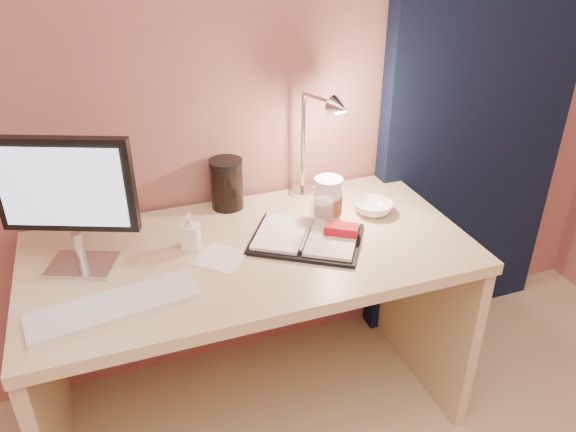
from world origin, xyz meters
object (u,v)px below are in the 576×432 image
object	(u,v)px
monitor	(67,193)
desk_lamp	(302,139)
coffee_cup	(328,201)
dark_jar	(227,186)
desk	(246,292)
clear_cup	(321,219)
planner	(309,237)
lotion_bottle	(190,231)
bowl	(373,208)
keyboard	(114,306)

from	to	relation	value
monitor	desk_lamp	size ratio (longest dim) A/B	1.02
coffee_cup	dark_jar	size ratio (longest dim) A/B	0.97
desk	clear_cup	size ratio (longest dim) A/B	10.67
planner	monitor	bearing A→B (deg)	-154.88
clear_cup	lotion_bottle	xyz separation A→B (m)	(-0.41, 0.07, -0.01)
bowl	desk_lamp	bearing A→B (deg)	148.46
coffee_cup	clear_cup	bearing A→B (deg)	-124.44
lotion_bottle	dark_jar	bearing A→B (deg)	52.15
keyboard	desk_lamp	bearing A→B (deg)	20.78
coffee_cup	lotion_bottle	xyz separation A→B (m)	(-0.48, -0.02, -0.01)
monitor	dark_jar	xyz separation A→B (m)	(0.51, 0.23, -0.17)
desk	lotion_bottle	world-z (taller)	lotion_bottle
lotion_bottle	dark_jar	world-z (taller)	dark_jar
desk	monitor	xyz separation A→B (m)	(-0.50, -0.01, 0.48)
desk	monitor	world-z (taller)	monitor
desk	bowl	bearing A→B (deg)	-0.20
keyboard	clear_cup	xyz separation A→B (m)	(0.67, 0.16, 0.06)
keyboard	clear_cup	distance (m)	0.69
planner	clear_cup	world-z (taller)	clear_cup
planner	dark_jar	distance (m)	0.38
monitor	desk_lamp	bearing A→B (deg)	32.62
clear_cup	lotion_bottle	size ratio (longest dim) A/B	1.09
clear_cup	coffee_cup	bearing A→B (deg)	55.56
dark_jar	desk_lamp	size ratio (longest dim) A/B	0.39
keyboard	bowl	size ratio (longest dim) A/B	3.30
desk	coffee_cup	distance (m)	0.42
desk_lamp	lotion_bottle	bearing A→B (deg)	175.66
desk	coffee_cup	xyz separation A→B (m)	(0.30, 0.01, 0.30)
keyboard	coffee_cup	distance (m)	0.78
dark_jar	desk_lamp	world-z (taller)	desk_lamp
planner	desk_lamp	size ratio (longest dim) A/B	1.05
monitor	dark_jar	world-z (taller)	monitor
bowl	desk_lamp	world-z (taller)	desk_lamp
monitor	desk_lamp	xyz separation A→B (m)	(0.76, 0.14, 0.01)
monitor	dark_jar	distance (m)	0.58
keyboard	bowl	xyz separation A→B (m)	(0.90, 0.25, 0.01)
coffee_cup	lotion_bottle	world-z (taller)	coffee_cup
desk	dark_jar	bearing A→B (deg)	89.06
desk	keyboard	distance (m)	0.55
monitor	coffee_cup	bearing A→B (deg)	23.18
keyboard	coffee_cup	xyz separation A→B (m)	(0.73, 0.25, 0.06)
planner	coffee_cup	bearing A→B (deg)	76.95
bowl	monitor	bearing A→B (deg)	-179.54
clear_cup	planner	bearing A→B (deg)	-162.43
desk	planner	world-z (taller)	planner
desk	coffee_cup	world-z (taller)	coffee_cup
desk	lotion_bottle	xyz separation A→B (m)	(-0.17, -0.01, 0.29)
clear_cup	dark_jar	bearing A→B (deg)	127.60
keyboard	dark_jar	distance (m)	0.64
keyboard	desk_lamp	xyz separation A→B (m)	(0.68, 0.38, 0.25)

